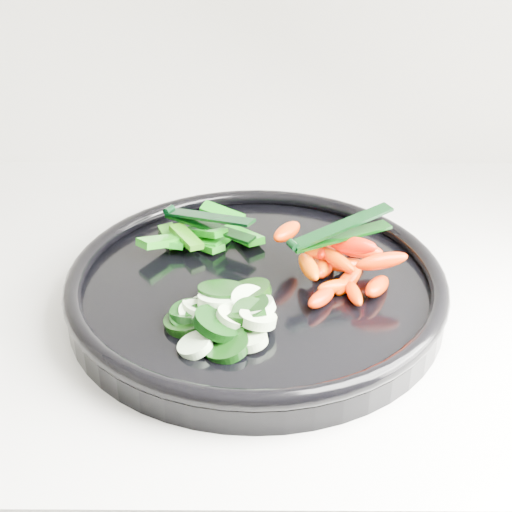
{
  "coord_description": "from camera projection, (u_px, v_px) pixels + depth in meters",
  "views": [
    {
      "loc": [
        0.21,
        1.05,
        1.34
      ],
      "look_at": [
        0.21,
        1.65,
        0.99
      ],
      "focal_mm": 50.0,
      "sensor_mm": 36.0,
      "label": 1
    }
  ],
  "objects": [
    {
      "name": "carrot_pile",
      "position": [
        339.0,
        260.0,
        0.71
      ],
      "size": [
        0.13,
        0.16,
        0.06
      ],
      "color": "red",
      "rests_on": "veggie_tray"
    },
    {
      "name": "tong_pepper",
      "position": [
        206.0,
        221.0,
        0.76
      ],
      "size": [
        0.1,
        0.07,
        0.02
      ],
      "color": "black",
      "rests_on": "pepper_pile"
    },
    {
      "name": "cucumber_pile",
      "position": [
        220.0,
        315.0,
        0.64
      ],
      "size": [
        0.12,
        0.13,
        0.04
      ],
      "color": "black",
      "rests_on": "veggie_tray"
    },
    {
      "name": "tong_carrot",
      "position": [
        339.0,
        232.0,
        0.69
      ],
      "size": [
        0.11,
        0.06,
        0.02
      ],
      "color": "black",
      "rests_on": "carrot_pile"
    },
    {
      "name": "veggie_tray",
      "position": [
        256.0,
        286.0,
        0.71
      ],
      "size": [
        0.42,
        0.42,
        0.04
      ],
      "color": "black",
      "rests_on": "counter"
    },
    {
      "name": "pepper_pile",
      "position": [
        202.0,
        237.0,
        0.77
      ],
      "size": [
        0.13,
        0.11,
        0.03
      ],
      "color": "#0B6A0A",
      "rests_on": "veggie_tray"
    }
  ]
}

